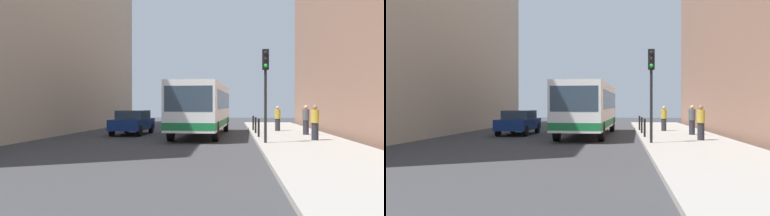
% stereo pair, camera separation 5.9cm
% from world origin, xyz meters
% --- Properties ---
extents(ground_plane, '(80.00, 80.00, 0.00)m').
position_xyz_m(ground_plane, '(0.00, 0.00, 0.00)').
color(ground_plane, '#38383A').
extents(sidewalk, '(4.40, 40.00, 0.15)m').
position_xyz_m(sidewalk, '(5.40, 0.00, 0.07)').
color(sidewalk, '#9E9991').
rests_on(sidewalk, ground).
extents(bus, '(3.03, 11.13, 3.00)m').
position_xyz_m(bus, '(0.33, 3.44, 1.73)').
color(bus, white).
rests_on(bus, ground).
extents(car_beside_bus, '(1.98, 4.46, 1.48)m').
position_xyz_m(car_beside_bus, '(-4.02, 3.96, 0.78)').
color(car_beside_bus, navy).
rests_on(car_beside_bus, ground).
extents(car_behind_bus, '(1.98, 4.46, 1.48)m').
position_xyz_m(car_behind_bus, '(-0.44, 12.72, 0.78)').
color(car_behind_bus, navy).
rests_on(car_behind_bus, ground).
extents(traffic_light, '(0.28, 0.33, 4.10)m').
position_xyz_m(traffic_light, '(3.55, -2.75, 3.01)').
color(traffic_light, black).
rests_on(traffic_light, sidewalk).
extents(bollard_near, '(0.11, 0.11, 0.95)m').
position_xyz_m(bollard_near, '(3.45, 0.62, 0.62)').
color(bollard_near, black).
rests_on(bollard_near, sidewalk).
extents(bollard_mid, '(0.11, 0.11, 0.95)m').
position_xyz_m(bollard_mid, '(3.45, 3.72, 0.62)').
color(bollard_mid, black).
rests_on(bollard_mid, sidewalk).
extents(bollard_far, '(0.11, 0.11, 0.95)m').
position_xyz_m(bollard_far, '(3.45, 6.81, 0.62)').
color(bollard_far, black).
rests_on(bollard_far, sidewalk).
extents(pedestrian_near_signal, '(0.38, 0.38, 1.66)m').
position_xyz_m(pedestrian_near_signal, '(5.97, -1.14, 0.98)').
color(pedestrian_near_signal, '#26262D').
rests_on(pedestrian_near_signal, sidewalk).
extents(pedestrian_mid_sidewalk, '(0.38, 0.38, 1.65)m').
position_xyz_m(pedestrian_mid_sidewalk, '(6.18, 2.63, 0.97)').
color(pedestrian_mid_sidewalk, '#26262D').
rests_on(pedestrian_mid_sidewalk, sidewalk).
extents(pedestrian_far_sidewalk, '(0.38, 0.38, 1.60)m').
position_xyz_m(pedestrian_far_sidewalk, '(4.98, 6.10, 0.94)').
color(pedestrian_far_sidewalk, '#26262D').
rests_on(pedestrian_far_sidewalk, sidewalk).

